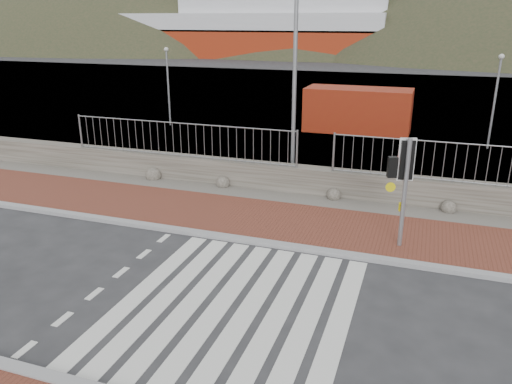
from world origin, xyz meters
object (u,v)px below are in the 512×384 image
at_px(traffic_signal_far, 405,170).
at_px(shipping_container, 358,110).
at_px(ferry, 246,20).
at_px(streetlight, 299,54).

distance_m(traffic_signal_far, shipping_container, 14.06).
bearing_deg(traffic_signal_far, shipping_container, -95.11).
relative_size(ferry, traffic_signal_far, 17.51).
bearing_deg(streetlight, shipping_container, 87.86).
xyz_separation_m(traffic_signal_far, streetlight, (-3.77, 4.16, 2.37)).
distance_m(ferry, traffic_signal_far, 69.73).
bearing_deg(streetlight, ferry, 114.02).
relative_size(ferry, streetlight, 6.34).
xyz_separation_m(streetlight, shipping_container, (0.74, 9.53, -3.33)).
relative_size(traffic_signal_far, shipping_container, 0.54).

